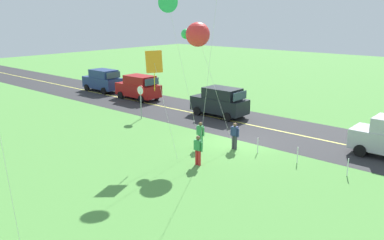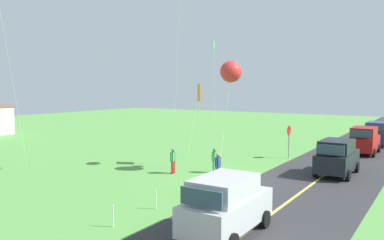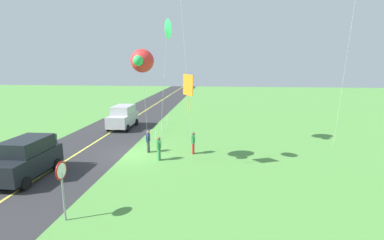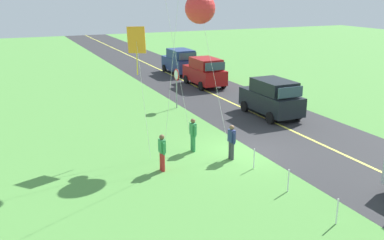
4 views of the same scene
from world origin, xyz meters
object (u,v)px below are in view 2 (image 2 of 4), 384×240
person_child_watcher (173,160)px  kite_red_low (231,72)px  kite_green_far (199,94)px  car_suv_foreground (337,157)px  car_parked_west_near (226,205)px  stop_sign (289,135)px  person_adult_near (218,166)px  car_parked_east_far (377,133)px  person_adult_companion (214,160)px  car_parked_east_near (364,140)px  kite_blue_mid (214,47)px

person_child_watcher → kite_red_low: 6.82m
kite_green_far → car_suv_foreground: bearing=-76.7°
person_child_watcher → kite_red_low: kite_red_low is taller
car_parked_west_near → kite_green_far: (10.65, 7.76, 3.92)m
stop_sign → person_adult_near: (-9.33, 1.14, -0.94)m
car_parked_east_far → car_suv_foreground: bearing=178.7°
car_suv_foreground → person_adult_near: bearing=133.0°
car_suv_foreground → kite_red_low: kite_red_low is taller
person_adult_companion → person_child_watcher: bearing=60.0°
car_suv_foreground → person_adult_companion: bearing=118.1°
person_adult_near → person_child_watcher: 3.29m
car_parked_east_near → kite_green_far: (-11.58, 9.02, 3.92)m
person_adult_near → stop_sign: bearing=-137.8°
car_parked_east_near → person_adult_companion: (-13.09, 6.89, -0.29)m
stop_sign → kite_blue_mid: kite_blue_mid is taller
car_parked_east_near → person_child_watcher: size_ratio=2.75×
car_parked_east_near → person_adult_companion: bearing=152.3°
car_parked_east_far → kite_blue_mid: 20.37m
car_suv_foreground → kite_red_low: (-2.75, 6.09, 5.38)m
car_parked_east_far → kite_red_low: (-17.97, 6.42, 5.38)m
stop_sign → person_child_watcher: bearing=154.5°
car_parked_east_near → car_suv_foreground: bearing=179.5°
person_child_watcher → kite_blue_mid: bearing=-18.9°
car_suv_foreground → car_parked_east_near: same height
car_parked_west_near → person_adult_companion: car_parked_west_near is taller
person_child_watcher → stop_sign: bearing=-23.5°
car_parked_east_far → person_child_watcher: 22.47m
person_adult_companion → kite_red_low: kite_red_low is taller
car_parked_east_far → person_adult_companion: car_parked_east_far is taller
car_parked_east_far → kite_blue_mid: bearing=155.0°
car_suv_foreground → person_adult_near: 7.73m
stop_sign → kite_green_far: kite_green_far is taller
car_suv_foreground → person_adult_companion: 7.72m
car_parked_east_far → person_adult_near: (-20.49, 5.99, -0.29)m
car_suv_foreground → car_parked_east_near: size_ratio=1.00×
car_parked_east_far → kite_green_far: bearing=151.9°
person_adult_near → kite_green_far: size_ratio=0.28×
kite_blue_mid → car_suv_foreground: bearing=-74.9°
kite_blue_mid → person_adult_near: bearing=-146.6°
car_suv_foreground → car_parked_east_near: (9.46, -0.08, 0.00)m
kite_red_low → kite_blue_mid: (0.66, 1.65, 1.71)m
car_parked_east_near → car_parked_west_near: bearing=176.8°
car_parked_east_near → person_child_watcher: car_parked_east_near is taller
person_adult_near → person_child_watcher: (0.02, 3.29, 0.00)m
person_adult_companion → kite_red_low: size_ratio=0.22×
kite_red_low → kite_green_far: 3.26m
car_parked_west_near → stop_sign: 17.17m
person_child_watcher → kite_green_far: kite_green_far is taller
car_suv_foreground → person_child_watcher: bearing=120.4°
stop_sign → kite_green_far: 8.28m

